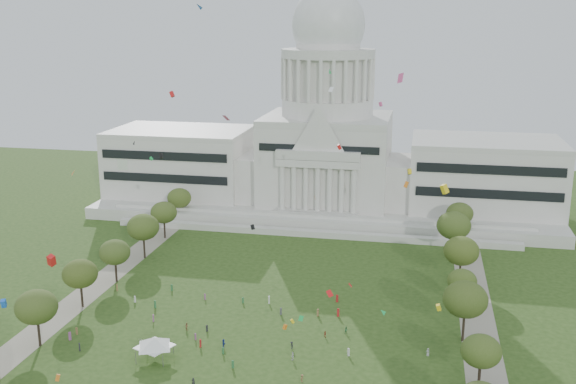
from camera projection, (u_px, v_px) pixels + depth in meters
The scene contains 28 objects.
ground at pixel (244, 360), 137.48m from camera, with size 400.00×400.00×0.00m, color #294616.
capitol at pixel (327, 149), 239.64m from camera, with size 160.00×64.50×91.30m.
path_left at pixel (96, 286), 175.24m from camera, with size 8.00×160.00×0.04m, color gray.
path_right at pixel (477, 318), 156.61m from camera, with size 8.00×160.00×0.04m, color gray.
row_tree_l_1 at pixel (36, 307), 140.97m from camera, with size 8.86×8.86×12.59m.
row_tree_r_1 at pixel (481, 351), 124.93m from camera, with size 7.58×7.58×10.78m.
row_tree_l_2 at pixel (80, 274), 160.50m from camera, with size 8.42×8.42×11.97m.
row_tree_r_2 at pixel (465, 299), 143.03m from camera, with size 9.55×9.55×13.58m.
row_tree_l_3 at pixel (115, 252), 176.14m from camera, with size 8.12×8.12×11.55m.
row_tree_r_3 at pixel (462, 281), 159.80m from camera, with size 7.01×7.01×9.98m.
row_tree_l_4 at pixel (143, 227), 193.40m from camera, with size 9.29×9.29×13.21m.
row_tree_r_4 at pixel (461, 251), 173.93m from camera, with size 9.19×9.19×13.06m.
row_tree_l_5 at pixel (164, 212), 211.49m from camera, with size 8.33×8.33×11.85m.
row_tree_r_5 at pixel (454, 226), 193.13m from camera, with size 9.82×9.82×13.96m.
row_tree_l_6 at pixel (179, 198), 229.05m from camera, with size 8.19×8.19×11.64m.
row_tree_r_6 at pixel (460, 214), 210.02m from camera, with size 8.42×8.42×11.97m.
event_tent at pixel (154, 342), 136.92m from camera, with size 11.42×11.42×4.87m.
person_0 at pixel (428, 352), 138.85m from camera, with size 0.82×0.53×1.68m, color silver.
person_2 at pixel (346, 330), 148.68m from camera, with size 0.80×0.49×1.64m, color #33723F.
person_3 at pixel (292, 345), 141.75m from camera, with size 1.06×0.54×1.63m, color #26262B.
person_4 at pixel (293, 356), 137.01m from camera, with size 1.08×0.59×1.85m, color silver.
person_5 at pixel (224, 343), 142.61m from camera, with size 1.62×0.64×1.74m, color navy.
person_7 at pixel (193, 382), 127.31m from camera, with size 0.65×0.48×1.80m, color #26262B.
person_8 at pixel (187, 326), 150.33m from camera, with size 0.86×0.53×1.77m, color olive.
person_9 at pixel (302, 378), 128.81m from camera, with size 1.01×0.52×1.57m, color olive.
person_10 at pixel (325, 334), 146.96m from camera, with size 0.84×0.46×1.43m, color #B21E1E.
distant_crowd at pixel (209, 318), 154.65m from camera, with size 62.41×36.64×1.94m.
kite_swarm at pixel (249, 199), 133.17m from camera, with size 76.79×96.69×66.84m.
Camera 1 is at (33.79, -120.19, 67.59)m, focal length 42.00 mm.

